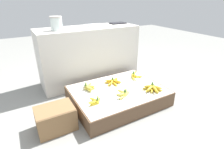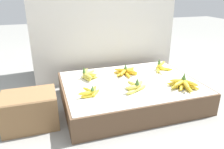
{
  "view_description": "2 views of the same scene",
  "coord_description": "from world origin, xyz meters",
  "views": [
    {
      "loc": [
        -1.02,
        -1.63,
        1.24
      ],
      "look_at": [
        -0.06,
        0.05,
        0.38
      ],
      "focal_mm": 28.0,
      "sensor_mm": 36.0,
      "label": 1
    },
    {
      "loc": [
        -0.66,
        -1.56,
        0.92
      ],
      "look_at": [
        -0.15,
        0.03,
        0.26
      ],
      "focal_mm": 35.0,
      "sensor_mm": 36.0,
      "label": 2
    }
  ],
  "objects": [
    {
      "name": "wooden_crate",
      "position": [
        -0.8,
        -0.11,
        0.12
      ],
      "size": [
        0.37,
        0.28,
        0.24
      ],
      "color": "olive",
      "rests_on": "ground_plane"
    },
    {
      "name": "glass_jar",
      "position": [
        -0.49,
        0.74,
        0.93
      ],
      "size": [
        0.16,
        0.16,
        0.18
      ],
      "color": "silver",
      "rests_on": "back_vendor_table"
    },
    {
      "name": "banana_bunch_front_midright",
      "position": [
        0.35,
        -0.24,
        0.22
      ],
      "size": [
        0.21,
        0.21,
        0.11
      ],
      "color": "gold",
      "rests_on": "display_platform"
    },
    {
      "name": "foam_tray_dark",
      "position": [
        0.53,
        0.88,
        0.85
      ],
      "size": [
        0.25,
        0.16,
        0.02
      ],
      "color": "#232328",
      "rests_on": "back_vendor_table"
    },
    {
      "name": "banana_bunch_middle_left",
      "position": [
        -0.32,
        0.19,
        0.22
      ],
      "size": [
        0.15,
        0.24,
        0.11
      ],
      "color": "#DBCC4C",
      "rests_on": "display_platform"
    },
    {
      "name": "foam_tray_white",
      "position": [
        0.11,
        0.86,
        0.85
      ],
      "size": [
        0.27,
        0.22,
        0.02
      ],
      "color": "white",
      "rests_on": "back_vendor_table"
    },
    {
      "name": "banana_bunch_front_midleft",
      "position": [
        -0.03,
        -0.17,
        0.22
      ],
      "size": [
        0.21,
        0.16,
        0.11
      ],
      "color": "#DBCC4C",
      "rests_on": "display_platform"
    },
    {
      "name": "display_platform",
      "position": [
        0.0,
        0.0,
        0.09
      ],
      "size": [
        1.12,
        0.84,
        0.19
      ],
      "color": "brown",
      "rests_on": "ground_plane"
    },
    {
      "name": "back_vendor_table",
      "position": [
        -0.04,
        0.8,
        0.42
      ],
      "size": [
        1.48,
        0.52,
        0.84
      ],
      "color": "beige",
      "rests_on": "ground_plane"
    },
    {
      "name": "banana_bunch_front_left",
      "position": [
        -0.37,
        -0.15,
        0.21
      ],
      "size": [
        0.19,
        0.13,
        0.09
      ],
      "color": "yellow",
      "rests_on": "display_platform"
    },
    {
      "name": "banana_bunch_middle_midright",
      "position": [
        0.39,
        0.18,
        0.22
      ],
      "size": [
        0.19,
        0.24,
        0.11
      ],
      "color": "yellow",
      "rests_on": "display_platform"
    },
    {
      "name": "banana_bunch_middle_midleft",
      "position": [
        0.03,
        0.16,
        0.21
      ],
      "size": [
        0.22,
        0.18,
        0.1
      ],
      "color": "gold",
      "rests_on": "display_platform"
    },
    {
      "name": "ground_plane",
      "position": [
        0.0,
        0.0,
        0.0
      ],
      "size": [
        10.0,
        10.0,
        0.0
      ],
      "primitive_type": "plane",
      "color": "gray"
    }
  ]
}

